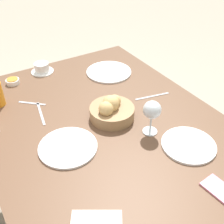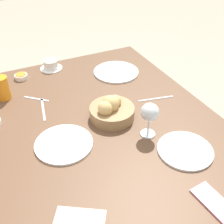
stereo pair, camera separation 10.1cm
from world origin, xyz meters
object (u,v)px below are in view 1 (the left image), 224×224
object	(u,v)px
bread_basket	(111,110)
plate_near_left	(189,145)
plate_far_center	(68,147)
wine_glass	(152,111)
knife_silver	(152,96)
spoon_coffee	(32,103)
cell_phone	(224,193)
coffee_cup	(42,68)
jam_bowl_honey	(13,81)
plate_near_right	(109,72)
fork_silver	(41,113)

from	to	relation	value
bread_basket	plate_near_left	size ratio (longest dim) A/B	0.92
plate_far_center	wine_glass	size ratio (longest dim) A/B	1.52
knife_silver	spoon_coffee	bearing A→B (deg)	64.45
cell_phone	bread_basket	bearing A→B (deg)	10.81
coffee_cup	bread_basket	bearing A→B (deg)	-168.40
bread_basket	jam_bowl_honey	xyz separation A→B (m)	(0.54, 0.30, -0.03)
wine_glass	cell_phone	xyz separation A→B (m)	(-0.39, -0.02, -0.11)
spoon_coffee	plate_near_right	bearing A→B (deg)	-81.82
jam_bowl_honey	knife_silver	world-z (taller)	jam_bowl_honey
coffee_cup	jam_bowl_honey	bearing A→B (deg)	102.20
jam_bowl_honey	plate_near_right	bearing A→B (deg)	-108.41
plate_far_center	knife_silver	size ratio (longest dim) A/B	1.30
plate_near_right	jam_bowl_honey	bearing A→B (deg)	71.59
plate_near_right	coffee_cup	size ratio (longest dim) A/B	2.02
bread_basket	knife_silver	size ratio (longest dim) A/B	1.11
plate_near_left	spoon_coffee	size ratio (longest dim) A/B	1.99
bread_basket	plate_near_left	xyz separation A→B (m)	(-0.32, -0.17, -0.04)
coffee_cup	fork_silver	bearing A→B (deg)	158.59
plate_near_right	plate_far_center	distance (m)	0.64
jam_bowl_honey	bread_basket	bearing A→B (deg)	-150.77
wine_glass	spoon_coffee	bearing A→B (deg)	37.75
plate_near_right	plate_far_center	xyz separation A→B (m)	(-0.45, 0.46, 0.00)
cell_phone	jam_bowl_honey	bearing A→B (deg)	20.40
plate_far_center	fork_silver	bearing A→B (deg)	2.89
plate_far_center	fork_silver	size ratio (longest dim) A/B	1.29
coffee_cup	knife_silver	distance (m)	0.66
wine_glass	knife_silver	distance (m)	0.30
plate_far_center	fork_silver	xyz separation A→B (m)	(0.28, 0.01, -0.00)
plate_near_left	coffee_cup	xyz separation A→B (m)	(0.90, 0.29, 0.02)
plate_near_left	jam_bowl_honey	bearing A→B (deg)	28.68
bread_basket	plate_near_right	bearing A→B (deg)	-29.34
wine_glass	coffee_cup	bearing A→B (deg)	15.52
knife_silver	spoon_coffee	world-z (taller)	same
jam_bowl_honey	knife_silver	bearing A→B (deg)	-131.19
bread_basket	spoon_coffee	distance (m)	0.41
coffee_cup	wine_glass	bearing A→B (deg)	-164.48
jam_bowl_honey	spoon_coffee	xyz separation A→B (m)	(-0.24, -0.03, -0.01)
knife_silver	cell_phone	size ratio (longest dim) A/B	1.17
bread_basket	plate_near_right	size ratio (longest dim) A/B	0.79
bread_basket	spoon_coffee	world-z (taller)	bread_basket
bread_basket	jam_bowl_honey	distance (m)	0.62
fork_silver	plate_near_left	bearing A→B (deg)	-140.06
plate_near_left	plate_near_right	size ratio (longest dim) A/B	0.85
plate_near_left	fork_silver	bearing A→B (deg)	39.94
plate_near_left	knife_silver	distance (m)	0.38
bread_basket	cell_phone	bearing A→B (deg)	-169.19
plate_far_center	cell_phone	distance (m)	0.60
jam_bowl_honey	fork_silver	size ratio (longest dim) A/B	0.39
plate_near_right	knife_silver	xyz separation A→B (m)	(-0.33, -0.06, -0.00)
plate_near_right	jam_bowl_honey	size ratio (longest dim) A/B	3.62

